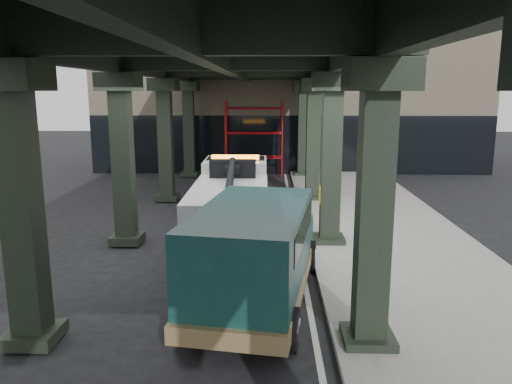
# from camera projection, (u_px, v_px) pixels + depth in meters

# --- Properties ---
(ground) EXTENTS (90.00, 90.00, 0.00)m
(ground) POSITION_uv_depth(u_px,v_px,m) (236.00, 269.00, 12.87)
(ground) COLOR black
(ground) RESTS_ON ground
(sidewalk) EXTENTS (5.00, 40.00, 0.15)m
(sidewalk) POSITION_uv_depth(u_px,v_px,m) (393.00, 244.00, 14.69)
(sidewalk) COLOR gray
(sidewalk) RESTS_ON ground
(lane_stripe) EXTENTS (0.12, 38.00, 0.01)m
(lane_stripe) POSITION_uv_depth(u_px,v_px,m) (298.00, 245.00, 14.78)
(lane_stripe) COLOR silver
(lane_stripe) RESTS_ON ground
(viaduct) EXTENTS (7.40, 32.00, 6.40)m
(viaduct) POSITION_uv_depth(u_px,v_px,m) (225.00, 55.00, 13.75)
(viaduct) COLOR black
(viaduct) RESTS_ON ground
(building) EXTENTS (22.00, 10.00, 8.00)m
(building) POSITION_uv_depth(u_px,v_px,m) (288.00, 99.00, 31.61)
(building) COLOR #C6B793
(building) RESTS_ON ground
(scaffolding) EXTENTS (3.08, 0.88, 4.00)m
(scaffolding) POSITION_uv_depth(u_px,v_px,m) (254.00, 136.00, 26.79)
(scaffolding) COLOR #B60E14
(scaffolding) RESTS_ON ground
(tow_truck) EXTENTS (2.37, 7.63, 2.49)m
(tow_truck) POSITION_uv_depth(u_px,v_px,m) (233.00, 198.00, 15.54)
(tow_truck) COLOR black
(tow_truck) RESTS_ON ground
(towed_van) EXTENTS (2.95, 5.76, 2.23)m
(towed_van) POSITION_uv_depth(u_px,v_px,m) (255.00, 252.00, 10.42)
(towed_van) COLOR #103A36
(towed_van) RESTS_ON ground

